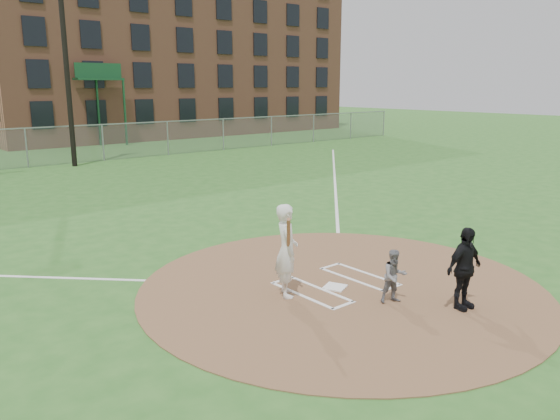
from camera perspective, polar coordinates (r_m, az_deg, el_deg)
ground at (r=11.59m, az=6.43°, el=-7.98°), size 140.00×140.00×0.00m
dirt_circle at (r=11.59m, az=6.43°, el=-7.94°), size 8.40×8.40×0.02m
home_plate at (r=11.48m, az=5.76°, el=-8.01°), size 0.56×0.56×0.03m
foul_line_first at (r=23.92m, az=5.76°, el=2.97°), size 17.04×17.04×0.01m
catcher at (r=10.75m, az=11.87°, el=-6.79°), size 0.63×0.57×1.05m
umpire at (r=10.72m, az=18.70°, el=-5.80°), size 0.95×0.45×1.57m
batters_boxes at (r=11.68m, az=5.89°, el=-7.68°), size 2.08×1.88×0.01m
batter_at_plate at (r=10.74m, az=0.70°, el=-4.22°), size 0.89×1.06×1.86m
outfield_fence at (r=30.62m, az=-24.96°, el=5.92°), size 56.08×0.08×2.03m
brick_warehouse at (r=51.40m, az=-12.72°, el=16.42°), size 30.00×17.17×15.00m
light_pole at (r=30.19m, az=-21.68°, el=16.80°), size 1.20×0.30×12.22m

